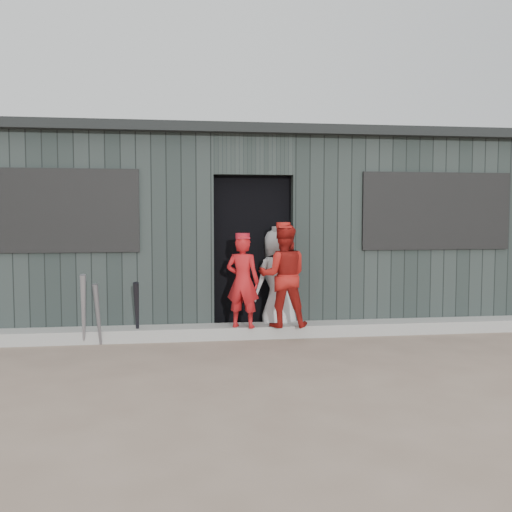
{
  "coord_description": "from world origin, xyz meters",
  "views": [
    {
      "loc": [
        -0.95,
        -5.05,
        1.48
      ],
      "look_at": [
        0.0,
        1.8,
        1.0
      ],
      "focal_mm": 40.0,
      "sensor_mm": 36.0,
      "label": 1
    }
  ],
  "objects": [
    {
      "name": "bat_left",
      "position": [
        -2.01,
        1.56,
        0.42
      ],
      "size": [
        0.11,
        0.29,
        0.84
      ],
      "primitive_type": "cone",
      "rotation": [
        0.26,
        0.0,
        0.16
      ],
      "color": "gray",
      "rests_on": "ground"
    },
    {
      "name": "player_red_right",
      "position": [
        0.31,
        1.66,
        0.77
      ],
      "size": [
        0.65,
        0.53,
        1.24
      ],
      "primitive_type": "imported",
      "rotation": [
        0.0,
        0.0,
        3.03
      ],
      "color": "maroon",
      "rests_on": "curb"
    },
    {
      "name": "player_red_left",
      "position": [
        -0.18,
        1.67,
        0.7
      ],
      "size": [
        0.48,
        0.4,
        1.11
      ],
      "primitive_type": "imported",
      "rotation": [
        0.0,
        0.0,
        2.73
      ],
      "color": "#B11519",
      "rests_on": "curb"
    },
    {
      "name": "bat_right",
      "position": [
        -1.43,
        1.7,
        0.37
      ],
      "size": [
        0.07,
        0.32,
        0.73
      ],
      "primitive_type": "cone",
      "rotation": [
        0.34,
        0.0,
        0.01
      ],
      "color": "black",
      "rests_on": "ground"
    },
    {
      "name": "curb",
      "position": [
        0.0,
        1.82,
        0.07
      ],
      "size": [
        8.0,
        0.36,
        0.15
      ],
      "primitive_type": "cube",
      "color": "gray",
      "rests_on": "ground"
    },
    {
      "name": "bat_mid",
      "position": [
        -1.86,
        1.58,
        0.36
      ],
      "size": [
        0.12,
        0.21,
        0.72
      ],
      "primitive_type": "cone",
      "rotation": [
        0.18,
        0.0,
        -0.3
      ],
      "color": "slate",
      "rests_on": "ground"
    },
    {
      "name": "ground",
      "position": [
        0.0,
        0.0,
        0.0
      ],
      "size": [
        80.0,
        80.0,
        0.0
      ],
      "primitive_type": "plane",
      "color": "#715C4E",
      "rests_on": "ground"
    },
    {
      "name": "player_grey_back",
      "position": [
        0.32,
        2.05,
        0.66
      ],
      "size": [
        0.77,
        0.65,
        1.33
      ],
      "primitive_type": "imported",
      "rotation": [
        0.0,
        0.0,
        3.57
      ],
      "color": "beige",
      "rests_on": "ground"
    },
    {
      "name": "dugout",
      "position": [
        -0.0,
        3.5,
        1.29
      ],
      "size": [
        8.3,
        3.3,
        2.62
      ],
      "color": "black",
      "rests_on": "ground"
    }
  ]
}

